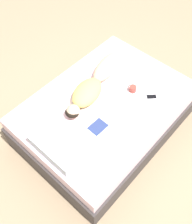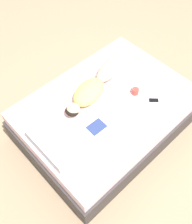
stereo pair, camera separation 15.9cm
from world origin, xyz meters
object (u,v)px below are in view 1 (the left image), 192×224
object	(u,v)px
coffee_mug	(133,89)
cell_phone	(151,97)
person	(94,83)
open_magazine	(105,133)

from	to	relation	value
coffee_mug	cell_phone	world-z (taller)	coffee_mug
person	cell_phone	distance (m)	0.78
coffee_mug	cell_phone	size ratio (longest dim) A/B	0.76
person	cell_phone	world-z (taller)	person
person	coffee_mug	xyz separation A→B (m)	(-0.42, -0.30, -0.05)
person	coffee_mug	size ratio (longest dim) A/B	10.72
open_magazine	coffee_mug	world-z (taller)	coffee_mug
open_magazine	coffee_mug	bearing A→B (deg)	-75.89
open_magazine	cell_phone	bearing A→B (deg)	-94.39
open_magazine	cell_phone	distance (m)	0.84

